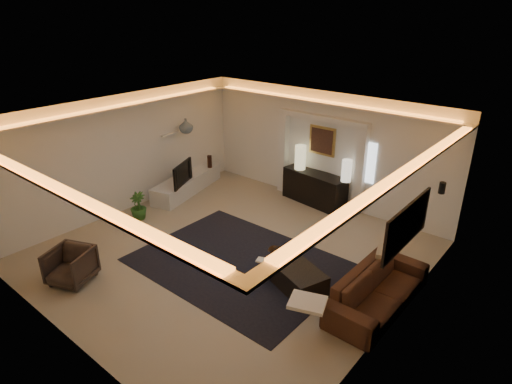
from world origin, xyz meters
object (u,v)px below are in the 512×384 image
Objects in this scene: sofa at (379,290)px; console at (314,189)px; armchair at (71,266)px; coffee_table at (296,277)px.

console is at bearing 48.02° from sofa.
console is 0.76× the size of sofa.
armchair is at bearing -97.72° from console.
coffee_table is at bearing -55.15° from console.
armchair reaches higher than coffee_table.
console is 6.12m from armchair.
coffee_table is 4.20m from armchair.
sofa is 3.06× the size of armchair.
console reaches higher than armchair.
console is 4.31m from sofa.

